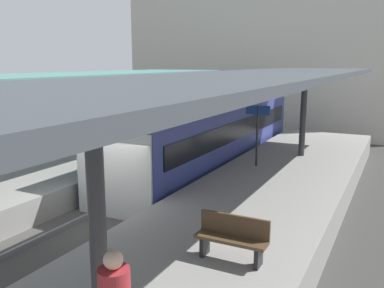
{
  "coord_description": "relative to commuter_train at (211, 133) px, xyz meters",
  "views": [
    {
      "loc": [
        7.29,
        -8.96,
        4.73
      ],
      "look_at": [
        -0.24,
        5.81,
        1.45
      ],
      "focal_mm": 38.64,
      "sensor_mm": 36.0,
      "label": 1
    }
  ],
  "objects": [
    {
      "name": "rail_near_side",
      "position": [
        -0.72,
        -7.21,
        -1.46
      ],
      "size": [
        0.08,
        28.0,
        0.14
      ],
      "primitive_type": "cube",
      "color": "slate",
      "rests_on": "track_ballast"
    },
    {
      "name": "platform_bench",
      "position": [
        4.62,
        -9.23,
        -0.26
      ],
      "size": [
        1.4,
        0.41,
        0.86
      ],
      "color": "black",
      "rests_on": "platform_right"
    },
    {
      "name": "rail_far_side",
      "position": [
        0.72,
        -7.21,
        -1.46
      ],
      "size": [
        0.08,
        28.0,
        0.14
      ],
      "primitive_type": "cube",
      "color": "slate",
      "rests_on": "track_ballast"
    },
    {
      "name": "platform_right",
      "position": [
        3.8,
        -7.21,
        -1.23
      ],
      "size": [
        4.4,
        28.0,
        1.0
      ],
      "primitive_type": "cube",
      "color": "gray",
      "rests_on": "ground_plane"
    },
    {
      "name": "platform_sign",
      "position": [
        2.7,
        -1.95,
        0.9
      ],
      "size": [
        0.9,
        0.08,
        2.21
      ],
      "color": "#262628",
      "rests_on": "platform_right"
    },
    {
      "name": "commuter_train",
      "position": [
        0.0,
        0.0,
        0.0
      ],
      "size": [
        2.78,
        13.88,
        3.1
      ],
      "color": "#38428C",
      "rests_on": "track_ballast"
    },
    {
      "name": "track_ballast",
      "position": [
        0.0,
        -7.21,
        -1.63
      ],
      "size": [
        3.2,
        28.0,
        0.2
      ],
      "primitive_type": "cube",
      "color": "#423F3D",
      "rests_on": "ground_plane"
    },
    {
      "name": "station_building_backdrop",
      "position": [
        -1.95,
        12.79,
        3.77
      ],
      "size": [
        18.0,
        6.0,
        11.0
      ],
      "primitive_type": "cube",
      "color": "beige",
      "rests_on": "ground_plane"
    },
    {
      "name": "ground_plane",
      "position": [
        0.0,
        -7.21,
        -1.73
      ],
      "size": [
        80.0,
        80.0,
        0.0
      ],
      "primitive_type": "plane",
      "color": "#383835"
    },
    {
      "name": "canopy_right",
      "position": [
        3.8,
        -5.81,
        2.6
      ],
      "size": [
        4.18,
        21.0,
        3.45
      ],
      "color": "#333335",
      "rests_on": "platform_right"
    },
    {
      "name": "canopy_left",
      "position": [
        -3.8,
        -5.81,
        2.47
      ],
      "size": [
        4.18,
        21.0,
        3.32
      ],
      "color": "#333335",
      "rests_on": "platform_left"
    },
    {
      "name": "platform_left",
      "position": [
        -3.8,
        -7.21,
        -1.23
      ],
      "size": [
        4.4,
        28.0,
        1.0
      ],
      "primitive_type": "cube",
      "color": "gray",
      "rests_on": "ground_plane"
    }
  ]
}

